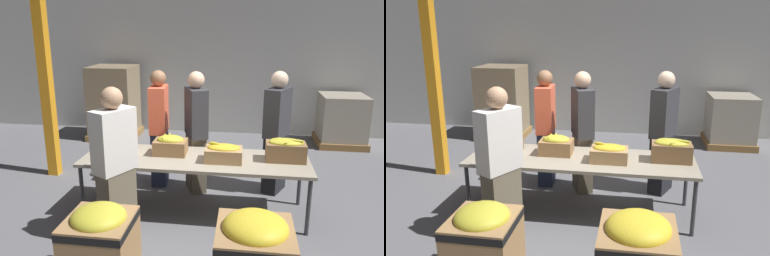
# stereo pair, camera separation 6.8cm
# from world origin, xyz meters

# --- Properties ---
(ground_plane) EXTENTS (30.00, 30.00, 0.00)m
(ground_plane) POSITION_xyz_m (0.00, 0.00, 0.00)
(ground_plane) COLOR slate
(wall_back) EXTENTS (16.00, 0.08, 4.00)m
(wall_back) POSITION_xyz_m (0.00, 3.85, 2.00)
(wall_back) COLOR #B7B7B2
(wall_back) RESTS_ON ground_plane
(sorting_table) EXTENTS (2.85, 0.89, 0.74)m
(sorting_table) POSITION_xyz_m (0.00, 0.00, 0.70)
(sorting_table) COLOR #9E937F
(sorting_table) RESTS_ON ground_plane
(banana_box_0) EXTENTS (0.41, 0.32, 0.22)m
(banana_box_0) POSITION_xyz_m (-1.01, 0.07, 0.85)
(banana_box_0) COLOR olive
(banana_box_0) RESTS_ON sorting_table
(banana_box_1) EXTENTS (0.42, 0.32, 0.26)m
(banana_box_1) POSITION_xyz_m (-0.34, 0.10, 0.87)
(banana_box_1) COLOR olive
(banana_box_1) RESTS_ON sorting_table
(banana_box_2) EXTENTS (0.45, 0.31, 0.24)m
(banana_box_2) POSITION_xyz_m (0.36, -0.06, 0.85)
(banana_box_2) COLOR tan
(banana_box_2) RESTS_ON sorting_table
(banana_box_3) EXTENTS (0.48, 0.28, 0.29)m
(banana_box_3) POSITION_xyz_m (1.12, 0.07, 0.89)
(banana_box_3) COLOR olive
(banana_box_3) RESTS_ON sorting_table
(volunteer_0) EXTENTS (0.39, 0.52, 1.75)m
(volunteer_0) POSITION_xyz_m (-0.08, 0.69, 0.87)
(volunteer_0) COLOR #6B604C
(volunteer_0) RESTS_ON ground_plane
(volunteer_1) EXTENTS (0.44, 0.53, 1.75)m
(volunteer_1) POSITION_xyz_m (-0.77, -0.76, 0.87)
(volunteer_1) COLOR #6B604C
(volunteer_1) RESTS_ON ground_plane
(volunteer_2) EXTENTS (0.27, 0.48, 1.74)m
(volunteer_2) POSITION_xyz_m (-0.66, 0.85, 0.87)
(volunteer_2) COLOR #2D3856
(volunteer_2) RESTS_ON ground_plane
(volunteer_3) EXTENTS (0.42, 0.53, 1.76)m
(volunteer_3) POSITION_xyz_m (1.06, 0.82, 0.88)
(volunteer_3) COLOR black
(volunteer_3) RESTS_ON ground_plane
(donation_bin_0) EXTENTS (0.59, 0.59, 0.81)m
(donation_bin_0) POSITION_xyz_m (-0.65, -1.57, 0.43)
(donation_bin_0) COLOR #A37A4C
(donation_bin_0) RESTS_ON ground_plane
(support_pillar) EXTENTS (0.16, 0.16, 4.00)m
(support_pillar) POSITION_xyz_m (-2.45, 0.94, 2.00)
(support_pillar) COLOR orange
(support_pillar) RESTS_ON ground_plane
(pallet_stack_0) EXTENTS (0.94, 0.94, 1.03)m
(pallet_stack_0) POSITION_xyz_m (2.54, 3.26, 0.50)
(pallet_stack_0) COLOR olive
(pallet_stack_0) RESTS_ON ground_plane
(pallet_stack_1) EXTENTS (0.99, 0.99, 1.54)m
(pallet_stack_1) POSITION_xyz_m (-2.18, 3.13, 0.76)
(pallet_stack_1) COLOR olive
(pallet_stack_1) RESTS_ON ground_plane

